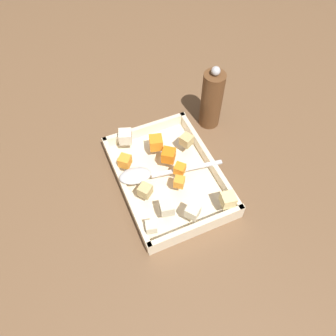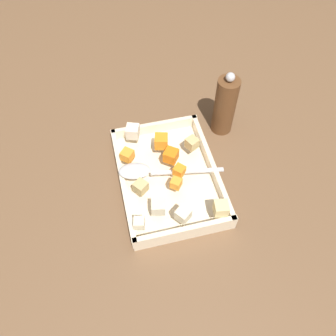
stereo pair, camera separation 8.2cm
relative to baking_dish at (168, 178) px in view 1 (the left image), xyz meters
name	(u,v)px [view 1 (the left image)]	position (x,y,z in m)	size (l,w,h in m)	color
ground_plane	(171,185)	(-0.02, 0.00, -0.01)	(4.00, 4.00, 0.00)	brown
baking_dish	(168,178)	(0.00, 0.00, 0.00)	(0.34, 0.24, 0.05)	beige
carrot_chunk_mid_right	(125,161)	(0.06, 0.09, 0.05)	(0.03, 0.03, 0.03)	orange
carrot_chunk_corner_nw	(179,168)	(-0.01, -0.02, 0.05)	(0.02, 0.02, 0.02)	orange
carrot_chunk_far_left	(157,142)	(0.08, -0.01, 0.05)	(0.03, 0.03, 0.03)	orange
carrot_chunk_near_right	(169,155)	(0.03, -0.02, 0.05)	(0.03, 0.03, 0.03)	orange
carrot_chunk_rim_edge	(179,182)	(-0.05, -0.01, 0.05)	(0.02, 0.02, 0.02)	orange
potato_chunk_heap_side	(145,190)	(-0.04, 0.08, 0.05)	(0.03, 0.03, 0.03)	tan
potato_chunk_under_handle	(151,227)	(-0.13, 0.10, 0.05)	(0.02, 0.02, 0.02)	beige
potato_chunk_corner_sw	(192,212)	(-0.13, 0.00, 0.05)	(0.03, 0.03, 0.03)	beige
potato_chunk_mid_left	(228,200)	(-0.14, -0.09, 0.05)	(0.03, 0.03, 0.03)	#E0CC89
potato_chunk_near_left	(186,140)	(0.06, -0.08, 0.05)	(0.03, 0.03, 0.03)	tan
parsnip_chunk_back_center	(167,208)	(-0.10, 0.05, 0.05)	(0.03, 0.03, 0.03)	beige
parsnip_chunk_front_center	(125,137)	(0.13, 0.06, 0.05)	(0.03, 0.03, 0.03)	silver
serving_spoon	(141,175)	(0.01, 0.07, 0.04)	(0.07, 0.26, 0.02)	silver
pepper_mill	(212,100)	(0.14, -0.19, 0.08)	(0.06, 0.06, 0.20)	brown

